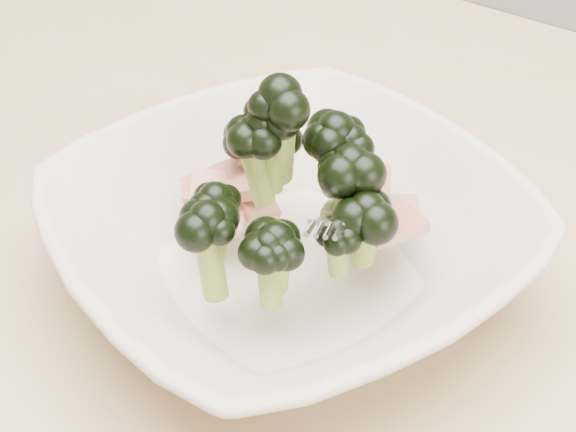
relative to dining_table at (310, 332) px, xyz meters
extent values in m
cube|color=tan|center=(0.00, 0.00, 0.08)|extent=(1.20, 0.80, 0.04)
cylinder|color=tan|center=(-0.55, 0.35, -0.30)|extent=(0.06, 0.06, 0.71)
imported|color=beige|center=(0.01, -0.05, 0.13)|extent=(0.34, 0.34, 0.07)
cylinder|color=olive|center=(0.05, -0.03, 0.17)|extent=(0.02, 0.02, 0.04)
ellipsoid|color=black|center=(0.05, -0.03, 0.19)|extent=(0.04, 0.04, 0.03)
cylinder|color=olive|center=(0.01, -0.05, 0.20)|extent=(0.03, 0.03, 0.06)
ellipsoid|color=black|center=(0.01, -0.05, 0.23)|extent=(0.04, 0.04, 0.03)
cylinder|color=olive|center=(0.00, -0.06, 0.18)|extent=(0.02, 0.02, 0.05)
ellipsoid|color=black|center=(0.00, -0.06, 0.21)|extent=(0.03, 0.03, 0.03)
cylinder|color=olive|center=(0.02, 0.00, 0.16)|extent=(0.02, 0.02, 0.04)
ellipsoid|color=black|center=(0.02, 0.00, 0.18)|extent=(0.03, 0.03, 0.03)
cylinder|color=olive|center=(0.03, -0.02, 0.17)|extent=(0.02, 0.03, 0.04)
ellipsoid|color=black|center=(0.03, -0.02, 0.20)|extent=(0.04, 0.04, 0.03)
cylinder|color=olive|center=(0.06, -0.06, 0.15)|extent=(0.01, 0.01, 0.03)
ellipsoid|color=black|center=(0.06, -0.06, 0.17)|extent=(0.03, 0.03, 0.02)
cylinder|color=olive|center=(-0.04, -0.02, 0.15)|extent=(0.02, 0.02, 0.04)
ellipsoid|color=black|center=(-0.04, -0.02, 0.17)|extent=(0.03, 0.03, 0.02)
cylinder|color=olive|center=(0.01, -0.11, 0.15)|extent=(0.02, 0.02, 0.05)
ellipsoid|color=black|center=(0.01, -0.11, 0.18)|extent=(0.04, 0.04, 0.03)
cylinder|color=olive|center=(0.06, -0.04, 0.15)|extent=(0.02, 0.02, 0.04)
ellipsoid|color=black|center=(0.06, -0.04, 0.17)|extent=(0.04, 0.04, 0.03)
cylinder|color=olive|center=(0.03, -0.02, 0.17)|extent=(0.02, 0.02, 0.04)
ellipsoid|color=black|center=(0.03, -0.02, 0.19)|extent=(0.03, 0.03, 0.03)
cylinder|color=olive|center=(0.04, -0.09, 0.15)|extent=(0.02, 0.02, 0.04)
ellipsoid|color=black|center=(0.04, -0.09, 0.17)|extent=(0.03, 0.03, 0.02)
cylinder|color=olive|center=(0.00, -0.05, 0.19)|extent=(0.02, 0.02, 0.05)
ellipsoid|color=black|center=(0.00, -0.05, 0.22)|extent=(0.04, 0.04, 0.03)
cylinder|color=olive|center=(-0.02, -0.01, 0.15)|extent=(0.01, 0.02, 0.03)
ellipsoid|color=black|center=(-0.02, -0.01, 0.17)|extent=(0.03, 0.03, 0.02)
cylinder|color=olive|center=(0.02, 0.01, 0.15)|extent=(0.02, 0.02, 0.04)
ellipsoid|color=black|center=(0.02, 0.01, 0.17)|extent=(0.03, 0.03, 0.02)
cylinder|color=olive|center=(0.00, -0.09, 0.16)|extent=(0.01, 0.02, 0.04)
ellipsoid|color=black|center=(0.00, -0.09, 0.18)|extent=(0.03, 0.03, 0.03)
cylinder|color=olive|center=(0.04, -0.09, 0.15)|extent=(0.02, 0.02, 0.03)
ellipsoid|color=black|center=(0.04, -0.09, 0.17)|extent=(0.04, 0.04, 0.03)
cube|color=maroon|center=(0.04, 0.01, 0.15)|extent=(0.04, 0.04, 0.02)
cube|color=maroon|center=(0.06, 0.00, 0.14)|extent=(0.06, 0.06, 0.02)
cube|color=maroon|center=(-0.02, -0.03, 0.14)|extent=(0.04, 0.04, 0.02)
cube|color=maroon|center=(-0.05, -0.04, 0.14)|extent=(0.05, 0.05, 0.02)
cube|color=maroon|center=(-0.04, -0.05, 0.14)|extent=(0.06, 0.06, 0.02)
cube|color=maroon|center=(-0.04, -0.05, 0.14)|extent=(0.05, 0.04, 0.02)
cube|color=maroon|center=(0.07, -0.02, 0.16)|extent=(0.05, 0.05, 0.01)
camera|label=1|loc=(0.24, -0.34, 0.45)|focal=50.00mm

